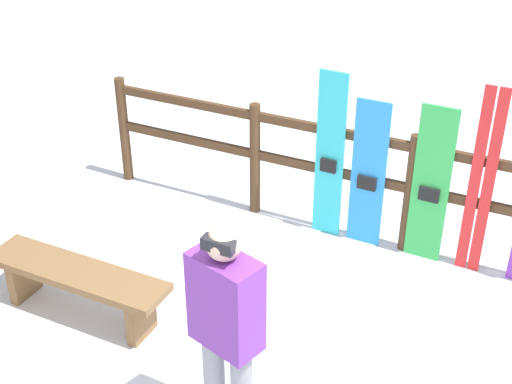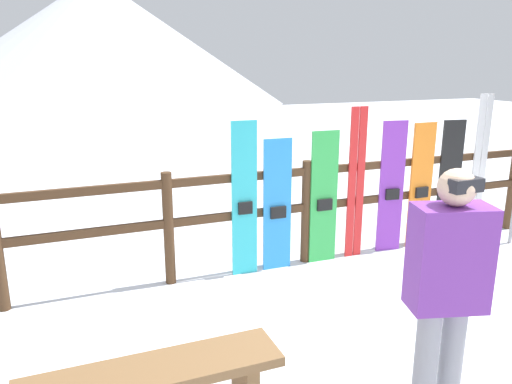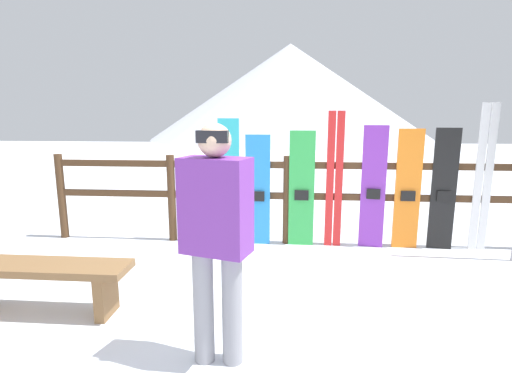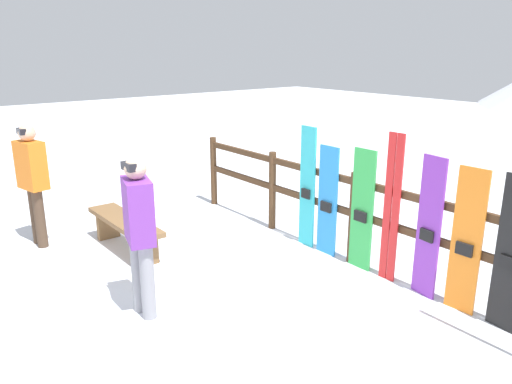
{
  "view_description": "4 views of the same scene",
  "coord_description": "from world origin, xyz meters",
  "px_view_note": "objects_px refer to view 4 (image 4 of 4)",
  "views": [
    {
      "loc": [
        1.11,
        -3.1,
        3.58
      ],
      "look_at": [
        -0.89,
        0.99,
        0.95
      ],
      "focal_mm": 50.0,
      "sensor_mm": 36.0,
      "label": 1
    },
    {
      "loc": [
        -2.35,
        -2.32,
        2.09
      ],
      "look_at": [
        -0.88,
        1.36,
        1.05
      ],
      "focal_mm": 35.0,
      "sensor_mm": 36.0,
      "label": 2
    },
    {
      "loc": [
        0.02,
        -2.69,
        1.6
      ],
      "look_at": [
        -0.31,
        1.22,
        0.83
      ],
      "focal_mm": 28.0,
      "sensor_mm": 36.0,
      "label": 3
    },
    {
      "loc": [
        3.6,
        -2.2,
        2.49
      ],
      "look_at": [
        -0.41,
        1.01,
        0.98
      ],
      "focal_mm": 35.0,
      "sensor_mm": 36.0,
      "label": 4
    }
  ],
  "objects_px": {
    "snowboard_cyan": "(307,188)",
    "snowboard_blue": "(328,201)",
    "bench": "(125,227)",
    "person_orange": "(32,177)",
    "snowboard_purple": "(429,228)",
    "ski_pair_red": "(392,209)",
    "snowboard_orange": "(466,242)",
    "snowboard_black_stripe": "(510,255)",
    "person_purple": "(139,227)",
    "snowboard_green": "(362,210)"
  },
  "relations": [
    {
      "from": "snowboard_blue",
      "to": "snowboard_purple",
      "type": "relative_size",
      "value": 0.92
    },
    {
      "from": "snowboard_blue",
      "to": "snowboard_black_stripe",
      "type": "xyz_separation_m",
      "value": [
        2.2,
        0.0,
        0.04
      ]
    },
    {
      "from": "snowboard_blue",
      "to": "snowboard_orange",
      "type": "xyz_separation_m",
      "value": [
        1.79,
        0.0,
        0.04
      ]
    },
    {
      "from": "person_purple",
      "to": "snowboard_cyan",
      "type": "distance_m",
      "value": 2.45
    },
    {
      "from": "snowboard_green",
      "to": "snowboard_purple",
      "type": "height_order",
      "value": "snowboard_purple"
    },
    {
      "from": "snowboard_blue",
      "to": "snowboard_black_stripe",
      "type": "relative_size",
      "value": 0.94
    },
    {
      "from": "ski_pair_red",
      "to": "snowboard_black_stripe",
      "type": "xyz_separation_m",
      "value": [
        1.27,
        -0.0,
        -0.1
      ]
    },
    {
      "from": "person_purple",
      "to": "ski_pair_red",
      "type": "height_order",
      "value": "ski_pair_red"
    },
    {
      "from": "person_orange",
      "to": "snowboard_cyan",
      "type": "relative_size",
      "value": 1.01
    },
    {
      "from": "snowboard_blue",
      "to": "person_purple",
      "type": "bearing_deg",
      "value": -91.56
    },
    {
      "from": "person_orange",
      "to": "snowboard_blue",
      "type": "distance_m",
      "value": 3.69
    },
    {
      "from": "person_orange",
      "to": "snowboard_purple",
      "type": "bearing_deg",
      "value": 34.68
    },
    {
      "from": "snowboard_cyan",
      "to": "snowboard_green",
      "type": "height_order",
      "value": "snowboard_cyan"
    },
    {
      "from": "bench",
      "to": "ski_pair_red",
      "type": "distance_m",
      "value": 3.22
    },
    {
      "from": "ski_pair_red",
      "to": "person_purple",
      "type": "bearing_deg",
      "value": -112.07
    },
    {
      "from": "person_orange",
      "to": "snowboard_orange",
      "type": "relative_size",
      "value": 1.09
    },
    {
      "from": "bench",
      "to": "snowboard_purple",
      "type": "height_order",
      "value": "snowboard_purple"
    },
    {
      "from": "person_orange",
      "to": "person_purple",
      "type": "relative_size",
      "value": 1.01
    },
    {
      "from": "bench",
      "to": "snowboard_blue",
      "type": "xyz_separation_m",
      "value": [
        1.62,
        1.91,
        0.35
      ]
    },
    {
      "from": "snowboard_cyan",
      "to": "ski_pair_red",
      "type": "distance_m",
      "value": 1.28
    },
    {
      "from": "bench",
      "to": "snowboard_purple",
      "type": "relative_size",
      "value": 1.0
    },
    {
      "from": "person_purple",
      "to": "snowboard_black_stripe",
      "type": "bearing_deg",
      "value": 47.09
    },
    {
      "from": "bench",
      "to": "snowboard_cyan",
      "type": "relative_size",
      "value": 0.95
    },
    {
      "from": "snowboard_green",
      "to": "snowboard_orange",
      "type": "relative_size",
      "value": 0.98
    },
    {
      "from": "bench",
      "to": "person_orange",
      "type": "xyz_separation_m",
      "value": [
        -0.89,
        -0.78,
        0.59
      ]
    },
    {
      "from": "snowboard_blue",
      "to": "snowboard_orange",
      "type": "distance_m",
      "value": 1.79
    },
    {
      "from": "snowboard_cyan",
      "to": "snowboard_orange",
      "type": "height_order",
      "value": "snowboard_cyan"
    },
    {
      "from": "person_orange",
      "to": "snowboard_cyan",
      "type": "height_order",
      "value": "person_orange"
    },
    {
      "from": "person_purple",
      "to": "snowboard_orange",
      "type": "distance_m",
      "value": 3.06
    },
    {
      "from": "snowboard_blue",
      "to": "ski_pair_red",
      "type": "distance_m",
      "value": 0.93
    },
    {
      "from": "person_purple",
      "to": "snowboard_blue",
      "type": "height_order",
      "value": "person_purple"
    },
    {
      "from": "snowboard_cyan",
      "to": "snowboard_purple",
      "type": "distance_m",
      "value": 1.74
    },
    {
      "from": "snowboard_green",
      "to": "snowboard_cyan",
      "type": "bearing_deg",
      "value": 179.99
    },
    {
      "from": "snowboard_green",
      "to": "snowboard_black_stripe",
      "type": "xyz_separation_m",
      "value": [
        1.66,
        0.0,
        0.02
      ]
    },
    {
      "from": "bench",
      "to": "person_orange",
      "type": "bearing_deg",
      "value": -138.59
    },
    {
      "from": "snowboard_blue",
      "to": "ski_pair_red",
      "type": "height_order",
      "value": "ski_pair_red"
    },
    {
      "from": "bench",
      "to": "snowboard_purple",
      "type": "distance_m",
      "value": 3.58
    },
    {
      "from": "snowboard_cyan",
      "to": "ski_pair_red",
      "type": "xyz_separation_m",
      "value": [
        1.28,
        0.0,
        0.05
      ]
    },
    {
      "from": "snowboard_cyan",
      "to": "snowboard_blue",
      "type": "height_order",
      "value": "snowboard_cyan"
    },
    {
      "from": "person_purple",
      "to": "snowboard_cyan",
      "type": "xyz_separation_m",
      "value": [
        -0.29,
        2.43,
        -0.12
      ]
    },
    {
      "from": "ski_pair_red",
      "to": "snowboard_black_stripe",
      "type": "bearing_deg",
      "value": -0.16
    },
    {
      "from": "ski_pair_red",
      "to": "snowboard_black_stripe",
      "type": "relative_size",
      "value": 1.13
    },
    {
      "from": "snowboard_cyan",
      "to": "ski_pair_red",
      "type": "bearing_deg",
      "value": 0.15
    },
    {
      "from": "snowboard_orange",
      "to": "snowboard_black_stripe",
      "type": "height_order",
      "value": "snowboard_black_stripe"
    },
    {
      "from": "ski_pair_red",
      "to": "snowboard_black_stripe",
      "type": "distance_m",
      "value": 1.28
    },
    {
      "from": "snowboard_blue",
      "to": "snowboard_black_stripe",
      "type": "distance_m",
      "value": 2.2
    },
    {
      "from": "snowboard_blue",
      "to": "snowboard_green",
      "type": "bearing_deg",
      "value": 0.01
    },
    {
      "from": "person_orange",
      "to": "snowboard_green",
      "type": "relative_size",
      "value": 1.12
    },
    {
      "from": "ski_pair_red",
      "to": "snowboard_purple",
      "type": "distance_m",
      "value": 0.47
    },
    {
      "from": "bench",
      "to": "ski_pair_red",
      "type": "relative_size",
      "value": 0.9
    }
  ]
}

